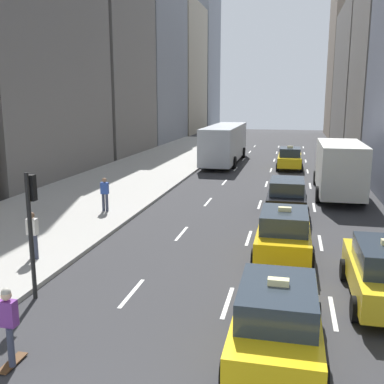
{
  "coord_description": "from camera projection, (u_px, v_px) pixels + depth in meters",
  "views": [
    {
      "loc": [
        4.16,
        -3.46,
        5.53
      ],
      "look_at": [
        0.13,
        14.53,
        1.69
      ],
      "focal_mm": 42.0,
      "sensor_mm": 36.0,
      "label": 1
    }
  ],
  "objects": [
    {
      "name": "skateboarder",
      "position": [
        9.0,
        323.0,
        9.31
      ],
      "size": [
        0.36,
        0.8,
        1.75
      ],
      "color": "brown",
      "rests_on": "ground"
    },
    {
      "name": "box_truck",
      "position": [
        338.0,
        166.0,
        25.81
      ],
      "size": [
        2.58,
        8.4,
        3.15
      ],
      "color": "silver",
      "rests_on": "ground"
    },
    {
      "name": "taxi_fourth",
      "position": [
        277.0,
        318.0,
        9.69
      ],
      "size": [
        2.02,
        4.4,
        1.87
      ],
      "color": "yellow",
      "rests_on": "ground"
    },
    {
      "name": "sedan_black_near",
      "position": [
        287.0,
        196.0,
        21.93
      ],
      "size": [
        2.02,
        4.56,
        1.72
      ],
      "color": "black",
      "rests_on": "ground"
    },
    {
      "name": "building_row_left",
      "position": [
        118.0,
        22.0,
        46.36
      ],
      "size": [
        6.0,
        91.0,
        35.03
      ],
      "color": "gray",
      "rests_on": "ground"
    },
    {
      "name": "city_bus",
      "position": [
        225.0,
        142.0,
        39.07
      ],
      "size": [
        2.8,
        11.61,
        3.25
      ],
      "color": "#B7BCC1",
      "rests_on": "ground"
    },
    {
      "name": "taxi_third",
      "position": [
        284.0,
        233.0,
        15.83
      ],
      "size": [
        2.02,
        4.4,
        1.87
      ],
      "color": "yellow",
      "rests_on": "ground"
    },
    {
      "name": "pedestrian_far_walking",
      "position": [
        105.0,
        193.0,
        21.72
      ],
      "size": [
        0.36,
        0.22,
        1.65
      ],
      "color": "#383D51",
      "rests_on": "sidewalk_left"
    },
    {
      "name": "sidewalk_left",
      "position": [
        134.0,
        175.0,
        32.6
      ],
      "size": [
        8.0,
        66.0,
        0.15
      ],
      "primitive_type": "cube",
      "color": "#ADAAA3",
      "rests_on": "ground"
    },
    {
      "name": "pedestrian_mid_block",
      "position": [
        33.0,
        233.0,
        15.21
      ],
      "size": [
        0.36,
        0.22,
        1.65
      ],
      "color": "#383D51",
      "rests_on": "sidewalk_left"
    },
    {
      "name": "traffic_light_pole",
      "position": [
        31.0,
        215.0,
        12.29
      ],
      "size": [
        0.24,
        0.42,
        3.6
      ],
      "color": "black",
      "rests_on": "ground"
    },
    {
      "name": "taxi_lead",
      "position": [
        290.0,
        158.0,
        35.71
      ],
      "size": [
        2.02,
        4.4,
        1.87
      ],
      "color": "yellow",
      "rests_on": "ground"
    },
    {
      "name": "lane_markings",
      "position": [
        263.0,
        193.0,
        26.74
      ],
      "size": [
        5.72,
        56.0,
        0.01
      ],
      "color": "white",
      "rests_on": "ground"
    }
  ]
}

